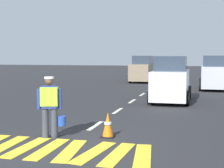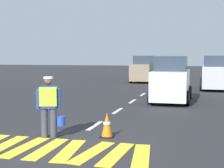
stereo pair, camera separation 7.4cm
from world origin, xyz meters
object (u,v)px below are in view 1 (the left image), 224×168
traffic_cone_near (108,125)px  car_outgoing_ahead (171,81)px  road_worker (50,104)px  car_oncoming_third (155,67)px  car_oncoming_second (143,70)px  car_parked_far (214,74)px

traffic_cone_near → car_outgoing_ahead: (1.06, 7.78, 0.69)m
road_worker → car_outgoing_ahead: bearing=73.0°
car_oncoming_third → car_oncoming_second: (-0.12, -7.55, 0.05)m
car_outgoing_ahead → car_oncoming_second: (-3.40, 12.02, 0.02)m
car_outgoing_ahead → car_oncoming_second: 12.49m
car_outgoing_ahead → car_oncoming_third: bearing=99.5°
traffic_cone_near → car_oncoming_third: (-2.23, 27.34, 0.66)m
car_outgoing_ahead → car_oncoming_second: size_ratio=0.92×
road_worker → car_parked_far: car_parked_far is taller
car_oncoming_third → car_parked_far: size_ratio=1.08×
car_parked_far → car_oncoming_second: size_ratio=0.91×
car_oncoming_third → car_outgoing_ahead: bearing=-80.5°
car_oncoming_third → car_oncoming_second: bearing=-90.9°
car_oncoming_second → car_parked_far: bearing=-43.0°
car_oncoming_third → car_outgoing_ahead: 19.84m
road_worker → car_parked_far: bearing=72.1°
car_oncoming_third → traffic_cone_near: bearing=-85.3°
road_worker → car_oncoming_third: (-0.76, 27.83, 0.07)m
car_oncoming_third → car_parked_far: 14.04m
car_parked_far → car_oncoming_second: car_parked_far is taller
car_parked_far → car_oncoming_second: bearing=137.0°
car_parked_far → car_outgoing_ahead: (-2.30, -6.69, -0.02)m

